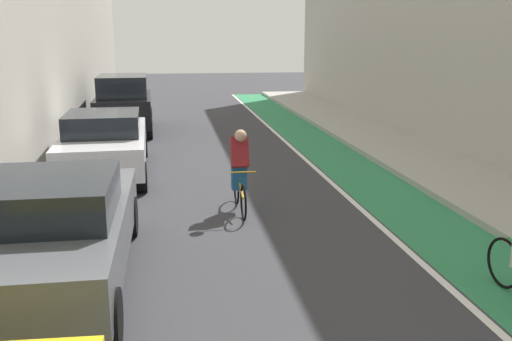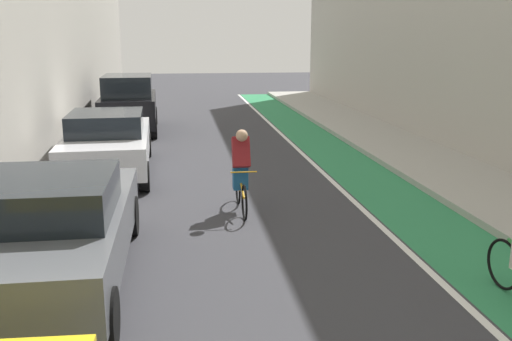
% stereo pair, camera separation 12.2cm
% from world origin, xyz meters
% --- Properties ---
extents(ground_plane, '(80.28, 80.28, 0.00)m').
position_xyz_m(ground_plane, '(0.00, 14.25, 0.00)').
color(ground_plane, '#38383D').
extents(bike_lane_paint, '(1.60, 36.49, 0.00)m').
position_xyz_m(bike_lane_paint, '(3.16, 16.25, 0.00)').
color(bike_lane_paint, '#2D8451').
rests_on(bike_lane_paint, ground).
extents(lane_divider_stripe, '(0.12, 36.49, 0.00)m').
position_xyz_m(lane_divider_stripe, '(2.26, 16.25, 0.00)').
color(lane_divider_stripe, white).
rests_on(lane_divider_stripe, ground).
extents(sidewalk_right, '(2.50, 36.49, 0.14)m').
position_xyz_m(sidewalk_right, '(5.21, 16.25, 0.07)').
color(sidewalk_right, '#A8A59E').
rests_on(sidewalk_right, ground).
extents(parked_sedan_gray, '(1.97, 4.63, 1.53)m').
position_xyz_m(parked_sedan_gray, '(-2.91, 9.51, 0.79)').
color(parked_sedan_gray, '#595B60').
rests_on(parked_sedan_gray, ground).
extents(parked_sedan_white, '(2.10, 4.84, 1.53)m').
position_xyz_m(parked_sedan_white, '(-2.91, 15.80, 0.79)').
color(parked_sedan_white, silver).
rests_on(parked_sedan_white, ground).
extents(parked_suv_black, '(1.99, 4.40, 1.98)m').
position_xyz_m(parked_suv_black, '(-2.91, 22.03, 1.02)').
color(parked_suv_black, black).
rests_on(parked_suv_black, ground).
extents(cyclist_trailing, '(0.48, 1.71, 1.61)m').
position_xyz_m(cyclist_trailing, '(-0.08, 12.37, 0.85)').
color(cyclist_trailing, black).
rests_on(cyclist_trailing, ground).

